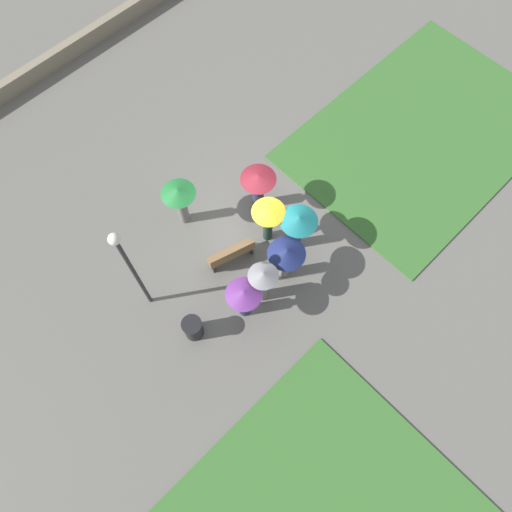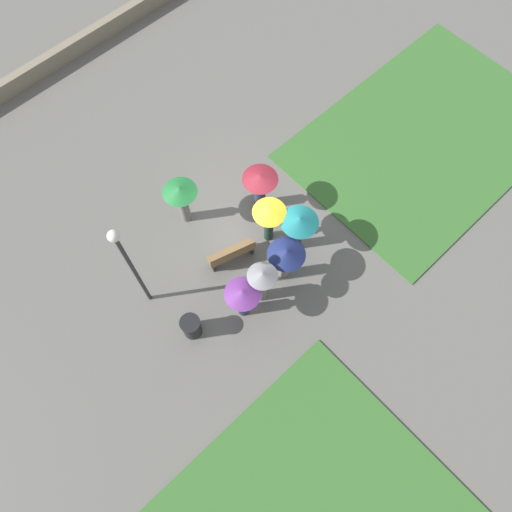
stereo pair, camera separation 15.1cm
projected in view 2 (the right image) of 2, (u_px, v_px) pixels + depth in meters
ground_plane at (253, 220)px, 17.00m from camera, size 90.00×90.00×0.00m
lawn_patch_near at (426, 138)px, 18.34m from camera, size 9.71×6.74×0.06m
parapet_wall at (76, 46)px, 19.75m from camera, size 45.00×0.35×0.69m
park_bench at (232, 254)px, 15.97m from camera, size 1.63×0.84×0.90m
lamp_post at (128, 261)px, 13.16m from camera, size 0.32×0.32×4.62m
trash_bin at (191, 327)px, 15.00m from camera, size 0.62×0.62×0.91m
crowd_person_grey at (262, 281)px, 14.72m from camera, size 0.91×0.91×1.93m
crowd_person_teal at (299, 225)px, 15.31m from camera, size 1.19×1.19×1.88m
crowd_person_purple at (243, 297)px, 14.54m from camera, size 1.08×1.08×1.77m
crowd_person_navy at (286, 256)px, 14.87m from camera, size 1.16×1.16×1.81m
crowd_person_maroon at (260, 185)px, 16.07m from camera, size 1.16×1.16×1.81m
crowd_person_green at (181, 197)px, 15.75m from camera, size 1.11×1.11×1.91m
crowd_person_yellow at (269, 217)px, 15.48m from camera, size 1.07×1.07×1.88m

